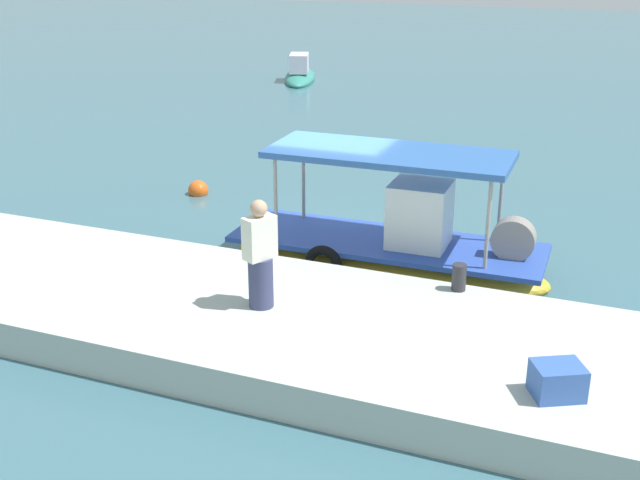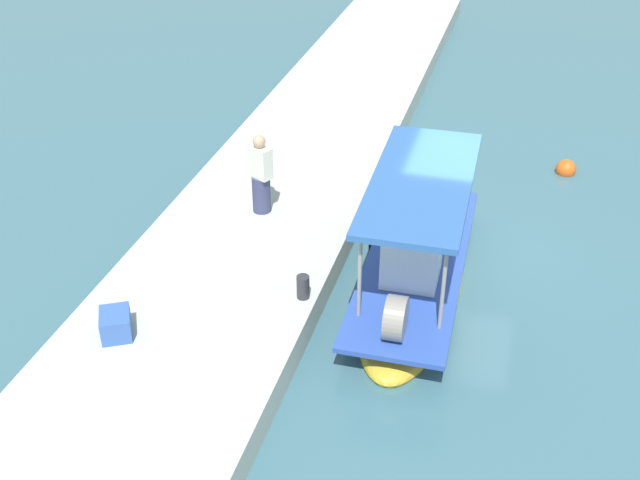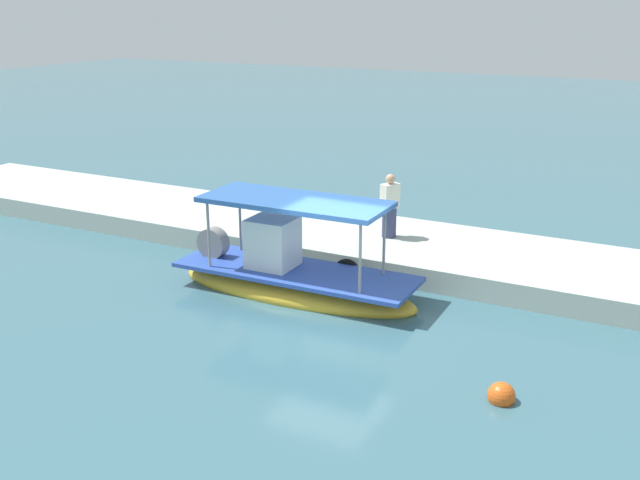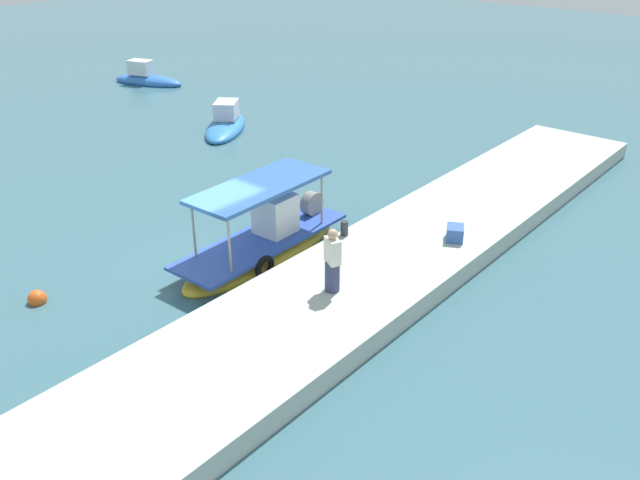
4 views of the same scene
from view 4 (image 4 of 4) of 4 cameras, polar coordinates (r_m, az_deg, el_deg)
ground_plane at (r=20.62m, az=-9.30°, el=-2.06°), size 120.00×120.00×0.00m
dock_quay at (r=17.75m, az=0.21°, el=-5.64°), size 36.00×4.11×0.61m
main_fishing_boat at (r=20.77m, az=-4.73°, el=-0.28°), size 6.39×2.13×2.75m
fisherman_near_bollard at (r=17.47m, az=1.06°, el=-1.98°), size 0.53×0.58×1.79m
mooring_bollard at (r=20.68m, az=2.09°, el=1.00°), size 0.24×0.24×0.46m
cargo_crate at (r=20.79m, az=11.40°, el=0.58°), size 0.80×0.75×0.44m
marker_buoy at (r=20.01m, az=-22.90°, el=-4.64°), size 0.51×0.51×0.51m
moored_boat_near at (r=42.96m, az=-14.48°, el=13.10°), size 2.85×4.77×1.62m
moored_boat_far at (r=33.07m, az=-8.03°, el=9.67°), size 4.76×4.08×1.54m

